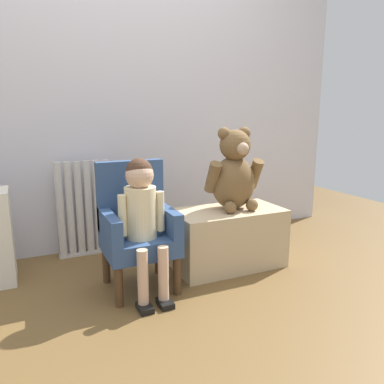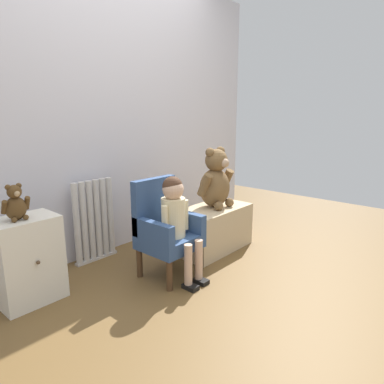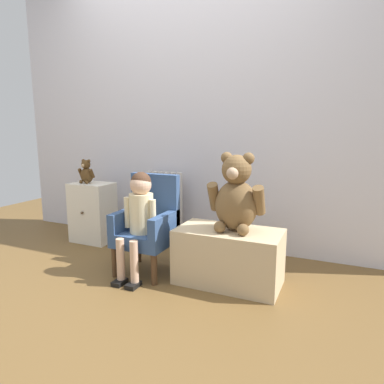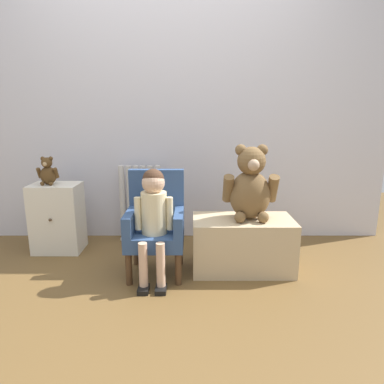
{
  "view_description": "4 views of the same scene",
  "coord_description": "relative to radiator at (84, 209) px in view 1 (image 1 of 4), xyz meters",
  "views": [
    {
      "loc": [
        -0.6,
        -1.42,
        0.99
      ],
      "look_at": [
        0.32,
        0.59,
        0.51
      ],
      "focal_mm": 35.0,
      "sensor_mm": 36.0,
      "label": 1
    },
    {
      "loc": [
        -1.7,
        -1.16,
        1.18
      ],
      "look_at": [
        0.25,
        0.55,
        0.58
      ],
      "focal_mm": 32.0,
      "sensor_mm": 36.0,
      "label": 2
    },
    {
      "loc": [
        1.24,
        -1.54,
        1.04
      ],
      "look_at": [
        0.29,
        0.6,
        0.61
      ],
      "focal_mm": 32.0,
      "sensor_mm": 36.0,
      "label": 3
    },
    {
      "loc": [
        0.21,
        -1.71,
        1.11
      ],
      "look_at": [
        0.22,
        0.61,
        0.57
      ],
      "focal_mm": 32.0,
      "sensor_mm": 36.0,
      "label": 4
    }
  ],
  "objects": [
    {
      "name": "child_armchair",
      "position": [
        0.2,
        -0.61,
        0.03
      ],
      "size": [
        0.39,
        0.37,
        0.72
      ],
      "color": "#304B78",
      "rests_on": "ground_plane"
    },
    {
      "name": "child_figure",
      "position": [
        0.2,
        -0.72,
        0.16
      ],
      "size": [
        0.25,
        0.35,
        0.75
      ],
      "color": "beige",
      "rests_on": "ground_plane"
    },
    {
      "name": "large_teddy_bear",
      "position": [
        0.85,
        -0.57,
        0.28
      ],
      "size": [
        0.38,
        0.27,
        0.52
      ],
      "color": "brown",
      "rests_on": "low_bench"
    },
    {
      "name": "back_wall",
      "position": [
        0.24,
        0.12,
        0.87
      ],
      "size": [
        3.8,
        0.05,
        2.4
      ],
      "primitive_type": "cube",
      "color": "silver",
      "rests_on": "ground_plane"
    },
    {
      "name": "radiator",
      "position": [
        0.0,
        0.0,
        0.0
      ],
      "size": [
        0.37,
        0.05,
        0.66
      ],
      "color": "silver",
      "rests_on": "ground_plane"
    },
    {
      "name": "low_bench",
      "position": [
        0.81,
        -0.58,
        -0.14
      ],
      "size": [
        0.7,
        0.38,
        0.38
      ],
      "primitive_type": "cube",
      "color": "tan",
      "rests_on": "ground_plane"
    },
    {
      "name": "ground_plane",
      "position": [
        0.24,
        -1.17,
        -0.33
      ],
      "size": [
        6.0,
        6.0,
        0.0
      ],
      "primitive_type": "plane",
      "color": "brown"
    }
  ]
}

